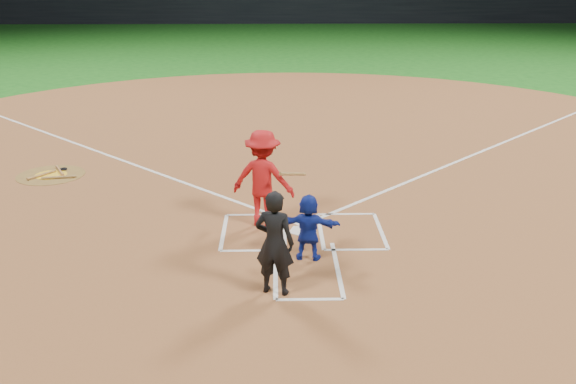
{
  "coord_description": "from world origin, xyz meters",
  "views": [
    {
      "loc": [
        -0.55,
        -11.93,
        5.12
      ],
      "look_at": [
        -0.3,
        -0.4,
        1.0
      ],
      "focal_mm": 40.0,
      "sensor_mm": 36.0,
      "label": 1
    }
  ],
  "objects_px": {
    "on_deck_circle": "(51,175)",
    "catcher": "(308,227)",
    "umpire": "(275,243)",
    "batter_at_plate": "(263,178)",
    "home_plate": "(302,231)"
  },
  "relations": [
    {
      "from": "home_plate",
      "to": "catcher",
      "type": "relative_size",
      "value": 0.48
    },
    {
      "from": "on_deck_circle",
      "to": "umpire",
      "type": "height_order",
      "value": "umpire"
    },
    {
      "from": "on_deck_circle",
      "to": "batter_at_plate",
      "type": "xyz_separation_m",
      "value": [
        5.49,
        -3.38,
        0.99
      ]
    },
    {
      "from": "on_deck_circle",
      "to": "umpire",
      "type": "distance_m",
      "value": 8.57
    },
    {
      "from": "home_plate",
      "to": "on_deck_circle",
      "type": "height_order",
      "value": "home_plate"
    },
    {
      "from": "umpire",
      "to": "batter_at_plate",
      "type": "bearing_deg",
      "value": -68.59
    },
    {
      "from": "home_plate",
      "to": "on_deck_circle",
      "type": "relative_size",
      "value": 0.35
    },
    {
      "from": "on_deck_circle",
      "to": "batter_at_plate",
      "type": "relative_size",
      "value": 0.85
    },
    {
      "from": "umpire",
      "to": "catcher",
      "type": "bearing_deg",
      "value": -98.75
    },
    {
      "from": "catcher",
      "to": "umpire",
      "type": "bearing_deg",
      "value": 73.87
    },
    {
      "from": "home_plate",
      "to": "umpire",
      "type": "relative_size",
      "value": 0.34
    },
    {
      "from": "home_plate",
      "to": "batter_at_plate",
      "type": "bearing_deg",
      "value": -26.81
    },
    {
      "from": "home_plate",
      "to": "umpire",
      "type": "height_order",
      "value": "umpire"
    },
    {
      "from": "on_deck_circle",
      "to": "catcher",
      "type": "bearing_deg",
      "value": -38.52
    },
    {
      "from": "home_plate",
      "to": "catcher",
      "type": "height_order",
      "value": "catcher"
    }
  ]
}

